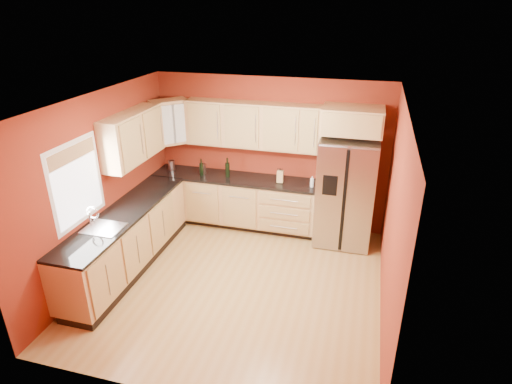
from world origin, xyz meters
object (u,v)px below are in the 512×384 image
(canister_left, at_px, (172,165))
(soap_dispenser, at_px, (312,182))
(knife_block, at_px, (280,176))
(wine_bottle_a, at_px, (201,167))
(refrigerator, at_px, (346,192))

(canister_left, xyz_separation_m, soap_dispenser, (2.54, -0.09, -0.00))
(knife_block, bearing_deg, wine_bottle_a, 177.26)
(refrigerator, distance_m, wine_bottle_a, 2.49)
(wine_bottle_a, distance_m, soap_dispenser, 1.93)
(knife_block, height_order, soap_dispenser, knife_block)
(canister_left, relative_size, knife_block, 0.90)
(canister_left, bearing_deg, soap_dispenser, -1.95)
(canister_left, height_order, knife_block, knife_block)
(canister_left, height_order, soap_dispenser, canister_left)
(wine_bottle_a, relative_size, soap_dispenser, 1.66)
(canister_left, distance_m, soap_dispenser, 2.54)
(soap_dispenser, bearing_deg, canister_left, 178.05)
(wine_bottle_a, distance_m, knife_block, 1.39)
(refrigerator, xyz_separation_m, wine_bottle_a, (-2.48, 0.01, 0.18))
(canister_left, bearing_deg, knife_block, -0.97)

